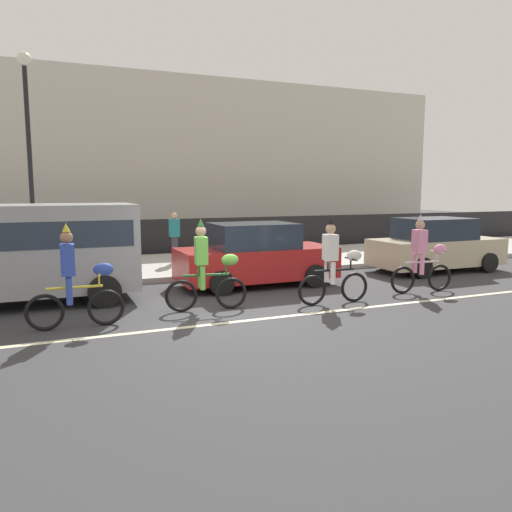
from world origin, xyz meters
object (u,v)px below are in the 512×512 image
object	(u,v)px
parked_car_red	(256,256)
parade_cyclist_zebra	(335,266)
parade_cyclist_pink	(423,258)
parked_van_grey	(20,247)
parade_cyclist_cobalt	(76,282)
street_lamp_post	(28,132)
parade_cyclist_lime	(207,271)
pedestrian_onlooker	(174,236)
parked_car_beige	(436,246)

from	to	relation	value
parked_car_red	parade_cyclist_zebra	bearing A→B (deg)	-73.68
parade_cyclist_pink	parked_van_grey	distance (m)	9.28
parade_cyclist_cobalt	parade_cyclist_pink	xyz separation A→B (m)	(7.98, 0.06, 0.00)
parade_cyclist_cobalt	parked_van_grey	size ratio (longest dim) A/B	0.38
street_lamp_post	parade_cyclist_pink	bearing A→B (deg)	-30.56
street_lamp_post	parade_cyclist_lime	bearing A→B (deg)	-55.69
pedestrian_onlooker	street_lamp_post	bearing A→B (deg)	-165.47
parade_cyclist_pink	pedestrian_onlooker	xyz separation A→B (m)	(-4.62, 6.20, 0.17)
parade_cyclist_zebra	pedestrian_onlooker	bearing A→B (deg)	107.20
parked_van_grey	parked_car_beige	xyz separation A→B (m)	(11.57, 0.01, -0.50)
parade_cyclist_zebra	parade_cyclist_pink	world-z (taller)	same
parade_cyclist_zebra	parked_van_grey	world-z (taller)	parked_van_grey
parked_van_grey	street_lamp_post	distance (m)	3.87
parade_cyclist_lime	pedestrian_onlooker	distance (m)	5.97
parade_cyclist_lime	parked_van_grey	world-z (taller)	parked_van_grey
parade_cyclist_lime	parked_car_beige	world-z (taller)	parade_cyclist_lime
parade_cyclist_lime	parade_cyclist_pink	bearing A→B (deg)	-3.02
pedestrian_onlooker	parade_cyclist_cobalt	bearing A→B (deg)	-118.14
parade_cyclist_lime	parked_car_red	world-z (taller)	parade_cyclist_lime
parade_cyclist_pink	parked_car_beige	distance (m)	3.55
parade_cyclist_lime	parked_van_grey	distance (m)	4.16
parade_cyclist_cobalt	parked_car_beige	distance (m)	10.87
parade_cyclist_zebra	parked_car_red	distance (m)	2.74
parade_cyclist_zebra	parked_car_red	world-z (taller)	parade_cyclist_zebra
parade_cyclist_cobalt	parked_car_beige	bearing A→B (deg)	13.09
parked_car_beige	pedestrian_onlooker	world-z (taller)	pedestrian_onlooker
parade_cyclist_cobalt	parked_car_red	xyz separation A→B (m)	(4.57, 2.47, -0.06)
parade_cyclist_zebra	parked_car_beige	distance (m)	5.87
parked_van_grey	pedestrian_onlooker	distance (m)	5.78
parade_cyclist_zebra	parade_cyclist_pink	size ratio (longest dim) A/B	1.00
parked_car_beige	parked_car_red	size ratio (longest dim) A/B	1.00
street_lamp_post	pedestrian_onlooker	distance (m)	5.16
street_lamp_post	pedestrian_onlooker	size ratio (longest dim) A/B	3.62
parade_cyclist_pink	street_lamp_post	world-z (taller)	street_lamp_post
parked_van_grey	parked_car_red	xyz separation A→B (m)	(5.56, 0.02, -0.50)
parked_car_beige	parade_cyclist_lime	bearing A→B (deg)	-165.22
parade_cyclist_pink	street_lamp_post	distance (m)	10.59
parade_cyclist_pink	pedestrian_onlooker	distance (m)	7.74
parade_cyclist_cobalt	pedestrian_onlooker	bearing A→B (deg)	61.86
street_lamp_post	pedestrian_onlooker	xyz separation A→B (m)	(4.09, 1.06, -2.97)
parked_car_red	pedestrian_onlooker	bearing A→B (deg)	107.81
parked_van_grey	pedestrian_onlooker	bearing A→B (deg)	41.37
parade_cyclist_cobalt	pedestrian_onlooker	size ratio (longest dim) A/B	1.19
parade_cyclist_lime	street_lamp_post	xyz separation A→B (m)	(-3.32, 4.86, 3.15)
parade_cyclist_zebra	parked_car_beige	bearing A→B (deg)	26.51
parade_cyclist_cobalt	parked_car_beige	xyz separation A→B (m)	(10.59, 2.46, -0.06)
parade_cyclist_zebra	parked_van_grey	size ratio (longest dim) A/B	0.38
parade_cyclist_cobalt	parade_cyclist_pink	world-z (taller)	same
parade_cyclist_zebra	parade_cyclist_pink	distance (m)	2.64
parade_cyclist_pink	pedestrian_onlooker	size ratio (longest dim) A/B	1.19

